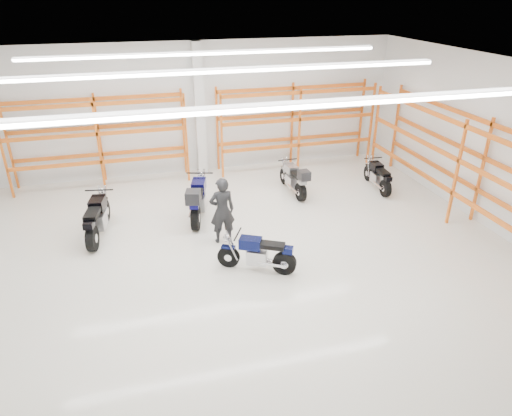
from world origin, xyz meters
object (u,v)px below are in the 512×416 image
object	(u,v)px
structural_column	(200,110)
motorcycle_main	(260,255)
motorcycle_back_a	(97,219)
motorcycle_back_b	(198,200)
motorcycle_back_d	(378,177)
standing_man	(222,211)
motorcycle_back_c	(295,179)

from	to	relation	value
structural_column	motorcycle_main	bearing A→B (deg)	-87.59
motorcycle_back_a	motorcycle_back_b	world-z (taller)	motorcycle_back_b
motorcycle_back_d	standing_man	bearing A→B (deg)	-159.92
motorcycle_back_b	motorcycle_back_a	bearing A→B (deg)	-172.81
motorcycle_back_c	motorcycle_back_b	bearing A→B (deg)	-163.70
motorcycle_main	motorcycle_back_a	xyz separation A→B (m)	(-3.74, 2.69, 0.08)
motorcycle_main	motorcycle_back_b	xyz separation A→B (m)	(-1.00, 3.03, 0.16)
motorcycle_back_c	standing_man	distance (m)	3.72
motorcycle_back_d	motorcycle_back_b	bearing A→B (deg)	-174.24
motorcycle_back_a	motorcycle_back_c	bearing A→B (deg)	12.22
structural_column	motorcycle_back_c	bearing A→B (deg)	-47.75
motorcycle_back_a	motorcycle_back_b	bearing A→B (deg)	7.19
motorcycle_main	motorcycle_back_d	distance (m)	6.22
motorcycle_back_d	motorcycle_back_c	bearing A→B (deg)	173.01
standing_man	motorcycle_back_c	bearing A→B (deg)	-141.09
motorcycle_main	motorcycle_back_a	size ratio (longest dim) A/B	0.77
motorcycle_main	motorcycle_back_b	size ratio (longest dim) A/B	0.73
motorcycle_back_c	motorcycle_back_d	world-z (taller)	motorcycle_back_c
motorcycle_back_a	standing_man	xyz separation A→B (m)	(3.17, -1.10, 0.38)
motorcycle_back_b	structural_column	bearing A→B (deg)	79.16
motorcycle_main	motorcycle_back_a	distance (m)	4.60
motorcycle_main	motorcycle_back_d	bearing A→B (deg)	35.83
motorcycle_back_c	motorcycle_back_d	distance (m)	2.81
structural_column	motorcycle_back_d	bearing A→B (deg)	-30.48
motorcycle_back_a	structural_column	distance (m)	5.62
motorcycle_main	standing_man	size ratio (longest dim) A/B	0.97
motorcycle_main	standing_man	bearing A→B (deg)	109.65
motorcycle_main	standing_man	distance (m)	1.75
standing_man	structural_column	distance (m)	5.37
motorcycle_main	motorcycle_back_a	bearing A→B (deg)	144.28
motorcycle_back_a	structural_column	bearing A→B (deg)	49.85
motorcycle_back_c	motorcycle_main	bearing A→B (deg)	-119.48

